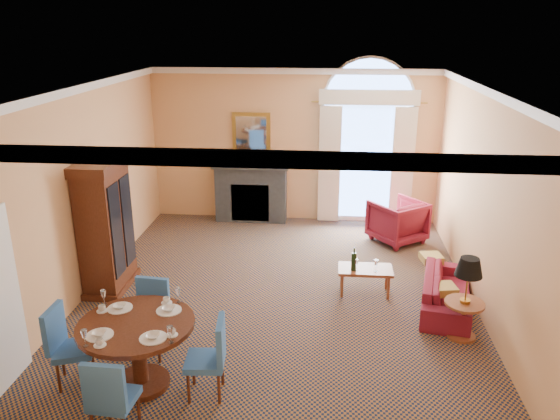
# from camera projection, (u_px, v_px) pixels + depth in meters

# --- Properties ---
(ground) EXTENTS (7.50, 7.50, 0.00)m
(ground) POSITION_uv_depth(u_px,v_px,m) (277.00, 300.00, 8.43)
(ground) COLOR #121F3A
(ground) RESTS_ON ground
(room_envelope) EXTENTS (6.04, 7.52, 3.45)m
(room_envelope) POSITION_uv_depth(u_px,v_px,m) (279.00, 131.00, 8.24)
(room_envelope) COLOR #E5A96D
(room_envelope) RESTS_ON ground
(armoire) EXTENTS (0.60, 1.07, 2.10)m
(armoire) POSITION_uv_depth(u_px,v_px,m) (106.00, 228.00, 8.54)
(armoire) COLOR #3C1A0D
(armoire) RESTS_ON ground
(dining_table) EXTENTS (1.33, 1.33, 1.04)m
(dining_table) POSITION_uv_depth(u_px,v_px,m) (137.00, 340.00, 6.25)
(dining_table) COLOR #3C1A0D
(dining_table) RESTS_ON ground
(dining_chair_north) EXTENTS (0.50, 0.50, 0.98)m
(dining_chair_north) POSITION_uv_depth(u_px,v_px,m) (152.00, 311.00, 7.00)
(dining_chair_north) COLOR #285A9E
(dining_chair_north) RESTS_ON ground
(dining_chair_south) EXTENTS (0.47, 0.47, 0.98)m
(dining_chair_south) POSITION_uv_depth(u_px,v_px,m) (109.00, 395.00, 5.42)
(dining_chair_south) COLOR #285A9E
(dining_chair_south) RESTS_ON ground
(dining_chair_east) EXTENTS (0.49, 0.47, 0.98)m
(dining_chair_east) POSITION_uv_depth(u_px,v_px,m) (213.00, 353.00, 6.11)
(dining_chair_east) COLOR #285A9E
(dining_chair_east) RESTS_ON ground
(dining_chair_west) EXTENTS (0.55, 0.55, 0.98)m
(dining_chair_west) POSITION_uv_depth(u_px,v_px,m) (64.00, 341.00, 6.34)
(dining_chair_west) COLOR #285A9E
(dining_chair_west) RESTS_ON ground
(sofa) EXTENTS (1.02, 1.85, 0.51)m
(sofa) POSITION_uv_depth(u_px,v_px,m) (447.00, 291.00, 8.15)
(sofa) COLOR maroon
(sofa) RESTS_ON ground
(armchair) EXTENTS (1.26, 1.26, 0.83)m
(armchair) POSITION_uv_depth(u_px,v_px,m) (397.00, 221.00, 10.57)
(armchair) COLOR maroon
(armchair) RESTS_ON ground
(coffee_table) EXTENTS (0.85, 0.47, 0.80)m
(coffee_table) POSITION_uv_depth(u_px,v_px,m) (364.00, 270.00, 8.51)
(coffee_table) COLOR brown
(coffee_table) RESTS_ON ground
(side_table) EXTENTS (0.53, 0.53, 1.14)m
(side_table) POSITION_uv_depth(u_px,v_px,m) (467.00, 288.00, 7.20)
(side_table) COLOR brown
(side_table) RESTS_ON ground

